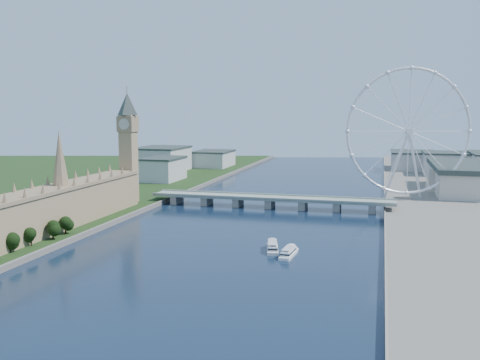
% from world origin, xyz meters
% --- Properties ---
extents(ground, '(2000.00, 2000.00, 0.00)m').
position_xyz_m(ground, '(0.00, 0.00, 0.00)').
color(ground, '#182D43').
rests_on(ground, ground).
extents(parliament_range, '(24.00, 200.00, 70.00)m').
position_xyz_m(parliament_range, '(-128.00, 170.00, 18.48)').
color(parliament_range, tan).
rests_on(parliament_range, ground).
extents(big_ben, '(20.02, 20.02, 110.00)m').
position_xyz_m(big_ben, '(-128.00, 278.00, 66.57)').
color(big_ben, tan).
rests_on(big_ben, ground).
extents(westminster_bridge, '(220.00, 22.00, 9.50)m').
position_xyz_m(westminster_bridge, '(0.00, 300.00, 6.63)').
color(westminster_bridge, gray).
rests_on(westminster_bridge, ground).
extents(london_eye, '(113.60, 39.12, 124.30)m').
position_xyz_m(london_eye, '(119.98, 355.08, 67.52)').
color(london_eye, silver).
rests_on(london_eye, ground).
extents(county_hall, '(54.00, 144.00, 35.00)m').
position_xyz_m(county_hall, '(175.00, 430.00, 0.00)').
color(county_hall, beige).
rests_on(county_hall, ground).
extents(city_skyline, '(505.00, 280.00, 32.00)m').
position_xyz_m(city_skyline, '(39.22, 560.08, 16.96)').
color(city_skyline, beige).
rests_on(city_skyline, ground).
extents(tour_boat_near, '(13.22, 29.21, 6.24)m').
position_xyz_m(tour_boat_near, '(32.23, 153.04, 0.00)').
color(tour_boat_near, silver).
rests_on(tour_boat_near, ground).
extents(tour_boat_far, '(8.79, 26.94, 5.82)m').
position_xyz_m(tour_boat_far, '(44.02, 143.38, 0.00)').
color(tour_boat_far, white).
rests_on(tour_boat_far, ground).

